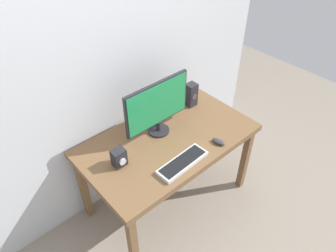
% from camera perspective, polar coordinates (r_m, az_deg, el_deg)
% --- Properties ---
extents(ground_plane, '(6.00, 6.00, 0.00)m').
position_cam_1_polar(ground_plane, '(2.90, 0.00, -12.95)').
color(ground_plane, gray).
extents(wall_back, '(2.74, 0.04, 3.00)m').
position_cam_1_polar(wall_back, '(2.23, -7.57, 18.21)').
color(wall_back, silver).
rests_on(wall_back, ground_plane).
extents(desk, '(1.32, 0.76, 0.73)m').
position_cam_1_polar(desk, '(2.41, 0.00, -3.53)').
color(desk, brown).
rests_on(desk, ground_plane).
extents(monitor, '(0.56, 0.16, 0.43)m').
position_cam_1_polar(monitor, '(2.28, -1.96, 3.62)').
color(monitor, '#232328').
rests_on(monitor, desk).
extents(keyboard_primary, '(0.40, 0.15, 0.03)m').
position_cam_1_polar(keyboard_primary, '(2.16, 2.67, -6.66)').
color(keyboard_primary, silver).
rests_on(keyboard_primary, desk).
extents(mouse, '(0.07, 0.11, 0.03)m').
position_cam_1_polar(mouse, '(2.34, 9.15, -2.83)').
color(mouse, '#333338').
rests_on(mouse, desk).
extents(speaker_right, '(0.09, 0.08, 0.20)m').
position_cam_1_polar(speaker_right, '(2.64, 4.22, 5.70)').
color(speaker_right, '#232328').
rests_on(speaker_right, desk).
extents(audio_controller, '(0.09, 0.09, 0.13)m').
position_cam_1_polar(audio_controller, '(2.15, -8.88, -5.72)').
color(audio_controller, '#232328').
rests_on(audio_controller, desk).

